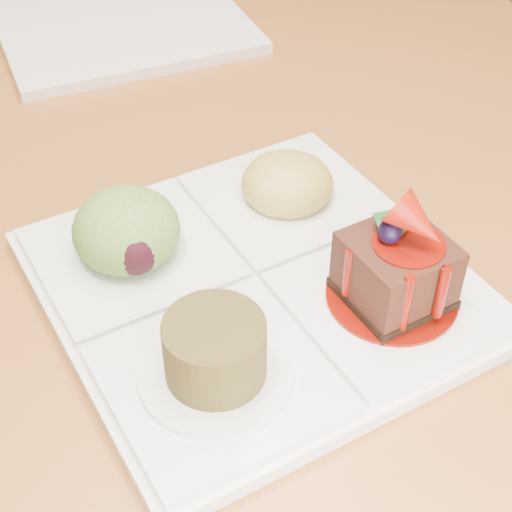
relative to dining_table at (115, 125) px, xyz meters
name	(u,v)px	position (x,y,z in m)	size (l,w,h in m)	color
ground	(163,472)	(0.00, 0.00, -0.68)	(6.00, 6.00, 0.00)	brown
dining_table	(115,125)	(0.00, 0.00, 0.00)	(1.00, 1.80, 0.75)	#945526
sampler_plate	(250,266)	(0.03, -0.36, 0.09)	(0.33, 0.33, 0.11)	silver
second_plate	(119,20)	(0.04, 0.10, 0.07)	(0.27, 0.27, 0.01)	silver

